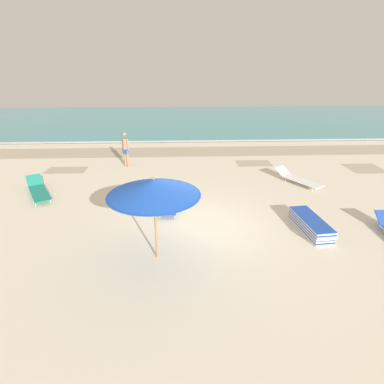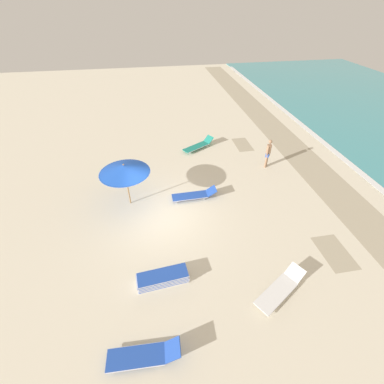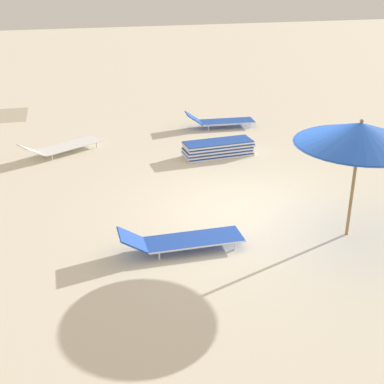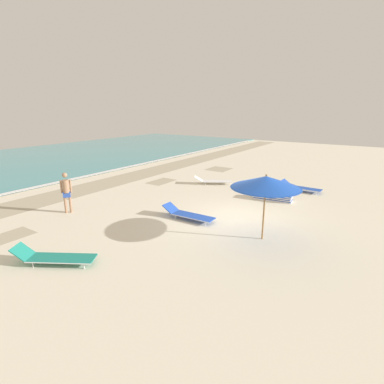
{
  "view_description": "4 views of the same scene",
  "coord_description": "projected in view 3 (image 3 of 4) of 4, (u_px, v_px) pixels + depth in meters",
  "views": [
    {
      "loc": [
        -0.53,
        -8.16,
        4.75
      ],
      "look_at": [
        -0.14,
        0.89,
        0.92
      ],
      "focal_mm": 28.0,
      "sensor_mm": 36.0,
      "label": 1
    },
    {
      "loc": [
        8.95,
        -0.02,
        8.39
      ],
      "look_at": [
        -0.4,
        1.59,
        0.89
      ],
      "focal_mm": 24.0,
      "sensor_mm": 36.0,
      "label": 2
    },
    {
      "loc": [
        -9.26,
        3.54,
        4.98
      ],
      "look_at": [
        -0.71,
        1.54,
        0.99
      ],
      "focal_mm": 50.0,
      "sensor_mm": 36.0,
      "label": 3
    },
    {
      "loc": [
        -10.45,
        -4.64,
        4.37
      ],
      "look_at": [
        -0.93,
        1.68,
        1.15
      ],
      "focal_mm": 28.0,
      "sensor_mm": 36.0,
      "label": 4
    }
  ],
  "objects": [
    {
      "name": "sun_lounger_near_water_left",
      "position": [
        220.0,
        121.0,
        16.35
      ],
      "size": [
        0.7,
        2.13,
        0.5
      ],
      "rotation": [
        0.0,
        0.0,
        -0.04
      ],
      "color": "blue",
      "rests_on": "ground_plane"
    },
    {
      "name": "sun_lounger_under_umbrella",
      "position": [
        62.0,
        146.0,
        14.22
      ],
      "size": [
        1.67,
        2.23,
        0.47
      ],
      "rotation": [
        0.0,
        0.0,
        0.54
      ],
      "color": "white",
      "rests_on": "ground_plane"
    },
    {
      "name": "lounger_stack",
      "position": [
        218.0,
        149.0,
        14.06
      ],
      "size": [
        0.79,
        1.92,
        0.41
      ],
      "rotation": [
        0.0,
        0.0,
        0.09
      ],
      "color": "blue",
      "rests_on": "ground_plane"
    },
    {
      "name": "sun_lounger_beside_umbrella",
      "position": [
        181.0,
        240.0,
        9.65
      ],
      "size": [
        0.67,
        2.27,
        0.48
      ],
      "rotation": [
        0.0,
        0.0,
        0.02
      ],
      "color": "blue",
      "rests_on": "ground_plane"
    },
    {
      "name": "beach_umbrella",
      "position": [
        360.0,
        134.0,
        9.42
      ],
      "size": [
        2.32,
        2.32,
        2.29
      ],
      "color": "#9E7547",
      "rests_on": "ground_plane"
    },
    {
      "name": "ground_plane",
      "position": [
        256.0,
        218.0,
        11.03
      ],
      "size": [
        60.0,
        60.0,
        0.16
      ],
      "color": "beige"
    }
  ]
}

